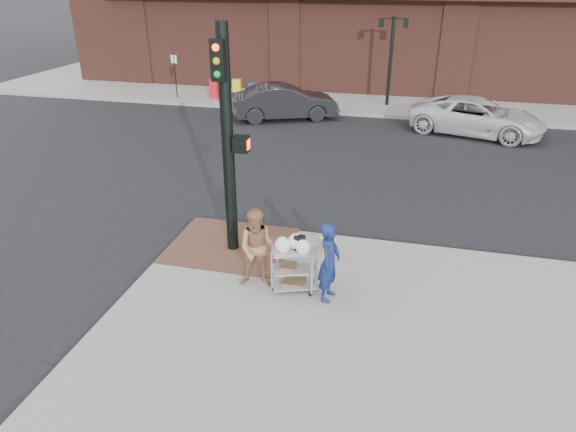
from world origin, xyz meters
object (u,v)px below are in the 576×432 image
(utility_cart, at_px, (294,265))
(fire_hydrant, at_px, (328,239))
(sedan_dark, at_px, (284,102))
(woman_blue, at_px, (329,262))
(traffic_signal_pole, at_px, (228,137))
(pedestrian_tan, at_px, (258,248))
(lamp_post, at_px, (391,52))
(minivan_white, at_px, (477,117))

(utility_cart, xyz_separation_m, fire_hydrant, (0.42, 1.53, -0.15))
(sedan_dark, height_order, utility_cart, sedan_dark)
(woman_blue, height_order, fire_hydrant, woman_blue)
(traffic_signal_pole, height_order, utility_cart, traffic_signal_pole)
(pedestrian_tan, bearing_deg, fire_hydrant, 43.88)
(traffic_signal_pole, xyz_separation_m, pedestrian_tan, (1.02, -1.31, -1.84))
(lamp_post, distance_m, woman_blue, 16.76)
(traffic_signal_pole, bearing_deg, minivan_white, 61.66)
(utility_cart, distance_m, fire_hydrant, 1.59)
(fire_hydrant, bearing_deg, sedan_dark, 108.71)
(woman_blue, bearing_deg, minivan_white, -7.86)
(minivan_white, relative_size, fire_hydrant, 6.59)
(pedestrian_tan, xyz_separation_m, minivan_white, (5.24, 12.91, -0.27))
(traffic_signal_pole, bearing_deg, pedestrian_tan, -52.19)
(sedan_dark, height_order, minivan_white, sedan_dark)
(pedestrian_tan, height_order, utility_cart, pedestrian_tan)
(utility_cart, relative_size, fire_hydrant, 1.53)
(fire_hydrant, bearing_deg, minivan_white, 70.25)
(lamp_post, height_order, woman_blue, lamp_post)
(fire_hydrant, bearing_deg, pedestrian_tan, -126.78)
(woman_blue, bearing_deg, pedestrian_tan, 93.07)
(woman_blue, relative_size, minivan_white, 0.32)
(fire_hydrant, bearing_deg, traffic_signal_pole, -173.88)
(sedan_dark, height_order, fire_hydrant, sedan_dark)
(woman_blue, distance_m, utility_cart, 0.79)
(traffic_signal_pole, bearing_deg, fire_hydrant, 6.12)
(lamp_post, relative_size, pedestrian_tan, 2.37)
(fire_hydrant, bearing_deg, utility_cart, -105.44)
(lamp_post, relative_size, utility_cart, 3.30)
(minivan_white, xyz_separation_m, utility_cart, (-4.50, -12.89, -0.02))
(woman_blue, xyz_separation_m, sedan_dark, (-4.29, 13.46, -0.20))
(woman_blue, height_order, minivan_white, woman_blue)
(minivan_white, distance_m, utility_cart, 13.66)
(pedestrian_tan, xyz_separation_m, sedan_dark, (-2.83, 13.32, -0.23))
(lamp_post, bearing_deg, sedan_dark, -143.12)
(traffic_signal_pole, relative_size, utility_cart, 4.13)
(pedestrian_tan, distance_m, fire_hydrant, 1.98)
(lamp_post, distance_m, traffic_signal_pole, 15.43)
(minivan_white, xyz_separation_m, fire_hydrant, (-4.08, -11.36, -0.17))
(pedestrian_tan, bearing_deg, woman_blue, -14.56)
(sedan_dark, bearing_deg, utility_cart, 171.69)
(minivan_white, bearing_deg, sedan_dark, 102.98)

